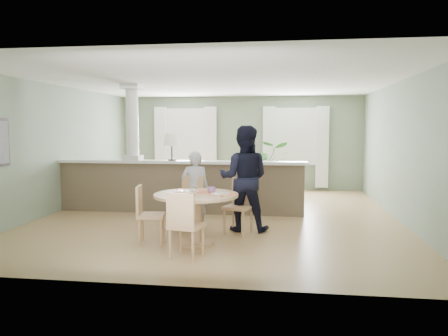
# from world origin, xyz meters

# --- Properties ---
(ground) EXTENTS (8.00, 8.00, 0.00)m
(ground) POSITION_xyz_m (0.00, 0.00, 0.00)
(ground) COLOR #A58757
(ground) RESTS_ON ground
(room_shell) EXTENTS (7.02, 8.02, 2.71)m
(room_shell) POSITION_xyz_m (-0.03, 0.63, 1.81)
(room_shell) COLOR gray
(room_shell) RESTS_ON ground
(pony_wall) EXTENTS (5.32, 0.38, 2.70)m
(pony_wall) POSITION_xyz_m (-0.99, 0.20, 0.71)
(pony_wall) COLOR brown
(pony_wall) RESTS_ON ground
(sofa) EXTENTS (3.42, 2.02, 0.94)m
(sofa) POSITION_xyz_m (-0.91, 1.62, 0.47)
(sofa) COLOR #8B6C4B
(sofa) RESTS_ON ground
(houseplant) EXTENTS (1.42, 1.27, 1.43)m
(houseplant) POSITION_xyz_m (0.80, 3.18, 0.72)
(houseplant) COLOR #2E5F26
(houseplant) RESTS_ON ground
(dining_table) EXTENTS (1.30, 1.30, 0.89)m
(dining_table) POSITION_xyz_m (-0.04, -2.19, 0.63)
(dining_table) COLOR tan
(dining_table) RESTS_ON ground
(chair_far_boy) EXTENTS (0.49, 0.49, 0.95)m
(chair_far_boy) POSITION_xyz_m (-0.35, -1.23, 0.52)
(chair_far_boy) COLOR tan
(chair_far_boy) RESTS_ON ground
(chair_far_man) EXTENTS (0.54, 0.54, 0.94)m
(chair_far_man) POSITION_xyz_m (0.55, -1.38, 0.52)
(chair_far_man) COLOR tan
(chair_far_man) RESTS_ON ground
(chair_near) EXTENTS (0.50, 0.50, 0.93)m
(chair_near) POSITION_xyz_m (-0.05, -2.99, 0.51)
(chair_near) COLOR tan
(chair_near) RESTS_ON ground
(chair_side) EXTENTS (0.47, 0.47, 0.90)m
(chair_side) POSITION_xyz_m (-0.82, -2.26, 0.50)
(chair_side) COLOR tan
(chair_side) RESTS_ON ground
(child_person) EXTENTS (0.52, 0.36, 1.38)m
(child_person) POSITION_xyz_m (-0.29, -1.09, 0.69)
(child_person) COLOR #A3A3A8
(child_person) RESTS_ON ground
(man_person) EXTENTS (0.92, 0.73, 1.83)m
(man_person) POSITION_xyz_m (0.60, -1.19, 0.92)
(man_person) COLOR black
(man_person) RESTS_ON ground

